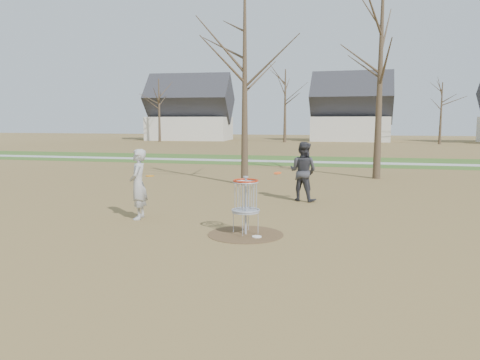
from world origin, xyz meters
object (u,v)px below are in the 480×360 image
Objects in this scene: player_standing at (138,184)px; player_throwing at (303,171)px; disc_grounded at (257,237)px; disc_golf_basket at (246,196)px.

player_standing is 5.69m from player_throwing.
disc_grounded is (-0.49, -5.26, -0.97)m from player_throwing.
player_standing reaches higher than disc_grounded.
disc_grounded is at bearing 103.83° from player_throwing.
player_throwing is at bearing 80.91° from disc_golf_basket.
player_throwing is at bearing 121.05° from player_standing.
disc_grounded is 0.16× the size of disc_golf_basket.
player_standing is at bearing 63.81° from player_throwing.
player_standing is at bearing 160.37° from disc_grounded.
disc_grounded is (3.55, -1.27, -0.94)m from player_standing.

